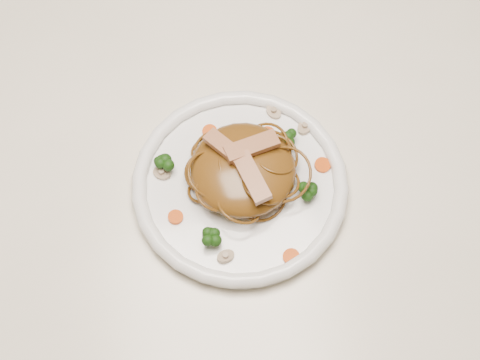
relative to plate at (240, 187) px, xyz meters
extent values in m
plane|color=brown|center=(-0.02, 0.08, -0.76)|extent=(4.00, 4.00, 0.00)
cube|color=white|center=(-0.02, 0.08, -0.03)|extent=(1.20, 0.80, 0.04)
cylinder|color=brown|center=(0.52, 0.42, -0.40)|extent=(0.06, 0.06, 0.71)
cylinder|color=white|center=(0.00, 0.00, 0.00)|extent=(0.37, 0.37, 0.02)
ellipsoid|color=#593411|center=(0.01, 0.01, 0.03)|extent=(0.17, 0.17, 0.05)
cube|color=#AE7A52|center=(0.02, 0.03, 0.06)|extent=(0.08, 0.04, 0.01)
cube|color=#AE7A52|center=(-0.01, 0.03, 0.06)|extent=(0.06, 0.06, 0.01)
cube|color=#AE7A52|center=(0.01, -0.02, 0.06)|extent=(0.04, 0.07, 0.01)
cylinder|color=#D14207|center=(0.05, 0.07, 0.01)|extent=(0.03, 0.03, 0.00)
cylinder|color=#D14207|center=(-0.09, -0.03, 0.01)|extent=(0.02, 0.02, 0.00)
cylinder|color=#D14207|center=(0.11, 0.01, 0.01)|extent=(0.03, 0.03, 0.00)
cylinder|color=#D14207|center=(-0.03, 0.09, 0.01)|extent=(0.03, 0.03, 0.00)
cylinder|color=#D14207|center=(0.05, -0.11, 0.01)|extent=(0.03, 0.03, 0.00)
cylinder|color=#BAA88C|center=(-0.04, -0.10, 0.01)|extent=(0.03, 0.03, 0.01)
cylinder|color=#BAA88C|center=(0.10, 0.07, 0.01)|extent=(0.04, 0.04, 0.01)
cylinder|color=#BAA88C|center=(-0.10, 0.03, 0.01)|extent=(0.03, 0.03, 0.01)
cylinder|color=#BAA88C|center=(0.07, 0.10, 0.01)|extent=(0.03, 0.03, 0.01)
camera|label=1|loc=(-0.07, -0.38, 0.82)|focal=50.34mm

